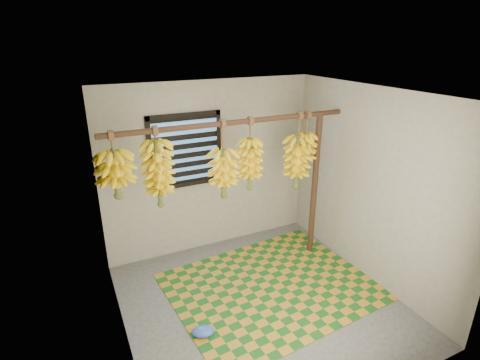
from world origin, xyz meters
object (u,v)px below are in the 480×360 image
banana_bunch_a (116,174)px  support_post (314,187)px  woven_mat (272,286)px  banana_bunch_e (297,162)px  banana_bunch_b (158,174)px  banana_bunch_d (250,164)px  plastic_bag (203,331)px  banana_bunch_c (223,173)px  banana_bunch_f (305,151)px

banana_bunch_a → support_post: bearing=0.0°
woven_mat → banana_bunch_e: (0.61, 0.49, 1.39)m
banana_bunch_b → banana_bunch_d: (1.12, 0.00, -0.05)m
plastic_bag → banana_bunch_e: size_ratio=0.23×
support_post → banana_bunch_c: bearing=-180.0°
woven_mat → banana_bunch_b: 1.99m
support_post → woven_mat: (-0.93, -0.49, -0.99)m
banana_bunch_c → banana_bunch_b: bearing=180.0°
banana_bunch_c → banana_bunch_f: (1.16, 0.00, 0.12)m
woven_mat → banana_bunch_c: banana_bunch_c is taller
plastic_bag → banana_bunch_a: (-0.56, 0.90, 1.53)m
banana_bunch_b → banana_bunch_c: same height
plastic_bag → banana_bunch_c: (0.64, 0.90, 1.35)m
banana_bunch_d → banana_bunch_e: size_ratio=0.90×
banana_bunch_a → banana_bunch_e: size_ratio=0.72×
plastic_bag → banana_bunch_a: banana_bunch_a is taller
plastic_bag → banana_bunch_b: 1.72m
banana_bunch_e → banana_bunch_f: bearing=-0.0°
woven_mat → banana_bunch_a: 2.32m
banana_bunch_a → banana_bunch_e: same height
banana_bunch_c → woven_mat: bearing=-49.7°
support_post → banana_bunch_d: size_ratio=2.21×
banana_bunch_b → woven_mat: bearing=-22.7°
support_post → woven_mat: bearing=-151.9°
banana_bunch_b → banana_bunch_c: 0.77m
plastic_bag → banana_bunch_d: size_ratio=0.26×
banana_bunch_d → banana_bunch_e: 0.69m
support_post → banana_bunch_e: banana_bunch_e is taller
support_post → banana_bunch_b: bearing=-180.0°
plastic_bag → banana_bunch_e: bearing=28.2°
banana_bunch_d → banana_bunch_e: bearing=0.0°
banana_bunch_c → banana_bunch_f: same height
banana_bunch_f → support_post: bearing=0.0°
support_post → banana_bunch_f: banana_bunch_f is taller
woven_mat → banana_bunch_b: banana_bunch_b is taller
banana_bunch_c → banana_bunch_a: bearing=180.0°
plastic_bag → support_post: bearing=24.3°
banana_bunch_f → banana_bunch_b: bearing=-180.0°
woven_mat → plastic_bag: 1.13m
banana_bunch_b → banana_bunch_e: size_ratio=0.91×
banana_bunch_a → banana_bunch_c: size_ratio=0.76×
woven_mat → plastic_bag: bearing=-159.3°
banana_bunch_a → banana_bunch_f: (2.36, 0.00, -0.06)m
support_post → banana_bunch_f: (-0.19, 0.00, 0.53)m
banana_bunch_a → banana_bunch_c: bearing=-0.0°
banana_bunch_f → banana_bunch_e: bearing=180.0°
support_post → plastic_bag: 2.37m
plastic_bag → banana_bunch_e: 2.32m
support_post → banana_bunch_c: 1.41m
woven_mat → banana_bunch_e: 1.60m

